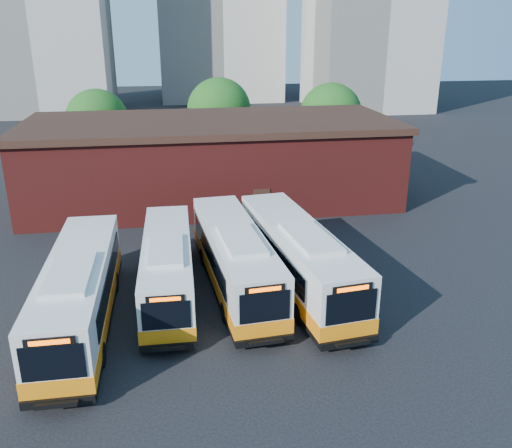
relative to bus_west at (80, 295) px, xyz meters
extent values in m
plane|color=black|center=(7.74, -1.08, -1.60)|extent=(220.00, 220.00, 0.00)
cube|color=silver|center=(0.00, 0.04, 0.23)|extent=(2.66, 12.37, 2.94)
cube|color=orange|center=(0.00, 0.04, -0.62)|extent=(2.72, 12.43, 0.72)
cube|color=black|center=(0.00, 0.04, -1.13)|extent=(2.71, 12.42, 0.26)
cube|color=black|center=(-0.02, -6.18, 0.52)|extent=(2.23, 0.07, 1.39)
cube|color=black|center=(-0.02, -6.19, 1.37)|extent=(1.75, 0.07, 0.33)
cube|color=#FF5905|center=(-0.02, -6.22, 1.37)|extent=(1.39, 0.02, 0.19)
cube|color=black|center=(-0.02, -6.24, -1.13)|extent=(2.63, 0.15, 0.33)
cube|color=black|center=(-0.02, -6.48, -1.03)|extent=(1.50, 0.40, 0.06)
cube|color=black|center=(-0.02, -6.66, -0.96)|extent=(1.49, 0.05, 0.19)
cube|color=black|center=(-1.34, 0.45, 0.52)|extent=(0.08, 9.65, 1.08)
cube|color=black|center=(1.34, 0.45, 0.52)|extent=(0.08, 9.65, 1.08)
cube|color=silver|center=(0.00, -1.51, 1.81)|extent=(1.80, 4.33, 0.23)
cylinder|color=black|center=(-1.20, -3.46, -1.08)|extent=(0.33, 1.03, 1.03)
cylinder|color=black|center=(1.18, -3.47, -1.08)|extent=(0.33, 1.03, 1.03)
cylinder|color=black|center=(-1.18, 3.34, -1.08)|extent=(0.33, 1.03, 1.03)
cylinder|color=black|center=(1.20, 3.33, -1.08)|extent=(0.33, 1.03, 1.03)
cube|color=silver|center=(4.04, 2.52, 0.07)|extent=(2.59, 11.32, 2.68)
cube|color=orange|center=(4.04, 2.52, -0.70)|extent=(2.64, 11.37, 0.66)
cube|color=black|center=(4.04, 2.52, -1.17)|extent=(2.63, 11.36, 0.23)
cube|color=black|center=(3.94, -3.15, 0.33)|extent=(2.04, 0.09, 1.27)
cube|color=black|center=(3.94, -3.16, 1.11)|extent=(1.60, 0.08, 0.30)
cube|color=#FF5905|center=(3.94, -3.19, 1.11)|extent=(1.27, 0.04, 0.17)
cube|color=black|center=(3.94, -3.21, -1.17)|extent=(2.40, 0.17, 0.30)
cube|color=black|center=(3.93, -3.42, -1.08)|extent=(1.37, 0.38, 0.06)
cube|color=black|center=(3.93, -3.59, -1.01)|extent=(1.36, 0.06, 0.17)
cube|color=black|center=(2.82, 2.91, 0.33)|extent=(0.20, 8.80, 0.99)
cube|color=black|center=(5.27, 2.87, 0.33)|extent=(0.20, 8.80, 0.99)
cube|color=silver|center=(4.01, 1.11, 1.51)|extent=(1.70, 3.98, 0.21)
cylinder|color=black|center=(2.90, -0.66, -1.13)|extent=(0.32, 0.94, 0.94)
cylinder|color=black|center=(5.07, -0.70, -1.13)|extent=(0.32, 0.94, 0.94)
cylinder|color=black|center=(3.00, 5.54, -1.13)|extent=(0.32, 0.94, 0.94)
cylinder|color=black|center=(5.18, 5.50, -1.13)|extent=(0.32, 0.94, 0.94)
cube|color=silver|center=(7.55, 2.74, 0.21)|extent=(3.61, 12.40, 2.90)
cube|color=orange|center=(7.55, 2.74, -0.63)|extent=(3.66, 12.45, 0.71)
cube|color=black|center=(7.55, 2.74, -1.14)|extent=(3.65, 12.44, 0.25)
cube|color=black|center=(8.06, -3.38, 0.49)|extent=(2.21, 0.25, 1.38)
cube|color=black|center=(8.06, -3.39, 1.34)|extent=(1.73, 0.21, 0.33)
cube|color=#FF5905|center=(8.07, -3.43, 1.34)|extent=(1.37, 0.14, 0.18)
cube|color=black|center=(8.07, -3.44, -1.14)|extent=(2.60, 0.36, 0.33)
cube|color=black|center=(8.09, -3.67, -1.04)|extent=(1.50, 0.51, 0.06)
cube|color=black|center=(8.10, -3.86, -0.96)|extent=(1.48, 0.16, 0.18)
cube|color=black|center=(6.20, 3.04, 0.49)|extent=(0.85, 9.51, 1.07)
cube|color=black|center=(8.83, 3.26, 0.49)|extent=(0.85, 9.51, 1.07)
cube|color=silver|center=(7.68, 1.22, 1.77)|extent=(2.12, 4.41, 0.22)
cylinder|color=black|center=(6.67, -0.81, -1.09)|extent=(0.41, 1.04, 1.02)
cylinder|color=black|center=(9.01, -0.61, -1.09)|extent=(0.41, 1.04, 1.02)
cylinder|color=black|center=(6.10, 5.89, -1.09)|extent=(0.41, 1.04, 1.02)
cylinder|color=black|center=(8.45, 6.09, -1.09)|extent=(0.41, 1.04, 1.02)
cube|color=silver|center=(10.82, 2.22, 0.28)|extent=(4.25, 12.92, 3.01)
cube|color=orange|center=(10.82, 2.22, -0.59)|extent=(4.31, 12.98, 0.74)
cube|color=black|center=(10.82, 2.22, -1.12)|extent=(4.30, 12.96, 0.26)
cube|color=black|center=(11.62, -4.10, 0.57)|extent=(2.28, 0.35, 1.43)
cube|color=black|center=(11.62, -4.11, 1.45)|extent=(1.79, 0.29, 0.34)
cube|color=#FF5905|center=(11.62, -4.15, 1.45)|extent=(1.42, 0.20, 0.19)
cube|color=black|center=(11.62, -4.17, -1.12)|extent=(2.69, 0.48, 0.34)
cube|color=black|center=(11.65, -4.41, -1.01)|extent=(1.57, 0.59, 0.06)
cube|color=black|center=(11.68, -4.60, -0.94)|extent=(1.53, 0.23, 0.19)
cube|color=black|center=(9.41, 2.47, 0.57)|extent=(1.28, 9.82, 1.11)
cube|color=black|center=(12.14, 2.81, 0.57)|extent=(1.28, 9.82, 1.11)
cube|color=silver|center=(11.02, 0.65, 1.89)|extent=(2.37, 4.63, 0.23)
cylinder|color=black|center=(10.06, -1.50, -1.07)|extent=(0.47, 1.09, 1.06)
cylinder|color=black|center=(12.48, -1.19, -1.07)|extent=(0.47, 1.09, 1.06)
cylinder|color=black|center=(9.19, 5.42, -1.07)|extent=(0.47, 1.09, 1.06)
cylinder|color=black|center=(11.62, 5.73, -1.07)|extent=(0.47, 1.09, 1.06)
imported|color=#131837|center=(11.41, -2.66, -0.59)|extent=(0.56, 0.78, 2.01)
cube|color=maroon|center=(7.74, 18.92, 1.40)|extent=(28.00, 12.00, 6.00)
cube|color=black|center=(7.74, 18.92, 4.55)|extent=(28.60, 12.60, 0.50)
cube|color=black|center=(10.74, 12.89, -0.40)|extent=(1.20, 0.08, 2.40)
cylinder|color=#382314|center=(-2.26, 30.92, -0.25)|extent=(0.36, 0.36, 2.70)
sphere|color=#174C15|center=(-2.26, 30.92, 3.05)|extent=(6.00, 6.00, 6.00)
cylinder|color=#382314|center=(9.74, 32.92, -0.12)|extent=(0.36, 0.36, 2.95)
sphere|color=#174C15|center=(9.74, 32.92, 3.49)|extent=(6.56, 6.56, 6.56)
cylinder|color=#382314|center=(20.74, 29.92, -0.19)|extent=(0.36, 0.36, 2.81)
sphere|color=#174C15|center=(20.74, 29.92, 3.24)|extent=(6.24, 6.24, 6.24)
camera|label=1|loc=(4.45, -23.28, 11.65)|focal=38.00mm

